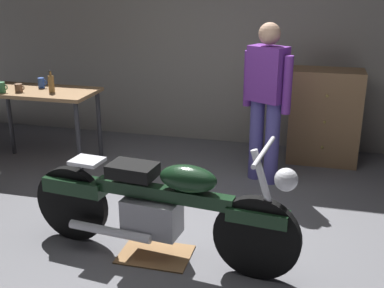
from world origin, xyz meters
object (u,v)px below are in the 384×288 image
(motorcycle, at_px, (159,205))
(mug_brown_stoneware, at_px, (19,88))
(person_standing, at_px, (266,97))
(bottle, at_px, (51,83))
(wooden_dresser, at_px, (324,117))
(mug_green_speckled, at_px, (1,87))
(mug_blue_enamel, at_px, (41,83))

(motorcycle, height_order, mug_brown_stoneware, motorcycle)
(person_standing, bearing_deg, motorcycle, 99.22)
(motorcycle, bearing_deg, bottle, 145.61)
(motorcycle, xyz_separation_m, mug_brown_stoneware, (-2.04, 1.37, 0.50))
(wooden_dresser, bearing_deg, mug_green_speckled, -161.31)
(mug_brown_stoneware, relative_size, mug_blue_enamel, 1.00)
(person_standing, height_order, mug_blue_enamel, person_standing)
(wooden_dresser, distance_m, mug_brown_stoneware, 3.46)
(mug_green_speckled, distance_m, bottle, 0.54)
(wooden_dresser, height_order, mug_brown_stoneware, wooden_dresser)
(person_standing, bearing_deg, bottle, 35.11)
(wooden_dresser, height_order, mug_blue_enamel, wooden_dresser)
(mug_blue_enamel, bearing_deg, person_standing, 2.20)
(mug_brown_stoneware, bearing_deg, motorcycle, -33.88)
(bottle, bearing_deg, person_standing, 6.58)
(person_standing, xyz_separation_m, bottle, (-2.30, -0.26, 0.07))
(person_standing, xyz_separation_m, mug_green_speckled, (-2.81, -0.41, 0.03))
(motorcycle, height_order, mug_green_speckled, mug_green_speckled)
(mug_brown_stoneware, bearing_deg, bottle, 13.21)
(mug_green_speckled, relative_size, bottle, 0.51)
(wooden_dresser, bearing_deg, person_standing, -129.45)
(motorcycle, xyz_separation_m, mug_blue_enamel, (-1.92, 1.62, 0.51))
(bottle, bearing_deg, motorcycle, -40.65)
(person_standing, height_order, mug_brown_stoneware, person_standing)
(wooden_dresser, xyz_separation_m, mug_blue_enamel, (-3.13, -0.84, 0.41))
(mug_blue_enamel, height_order, bottle, bottle)
(person_standing, distance_m, bottle, 2.31)
(mug_green_speckled, distance_m, mug_blue_enamel, 0.43)
(mug_brown_stoneware, relative_size, mug_green_speckled, 0.92)
(bottle, bearing_deg, mug_brown_stoneware, -166.79)
(motorcycle, distance_m, mug_blue_enamel, 2.56)
(wooden_dresser, relative_size, mug_brown_stoneware, 9.69)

